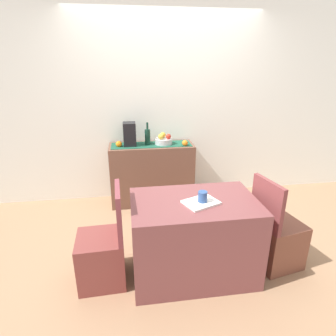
{
  "coord_description": "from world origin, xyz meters",
  "views": [
    {
      "loc": [
        -0.53,
        -2.69,
        1.86
      ],
      "look_at": [
        -0.09,
        0.35,
        0.71
      ],
      "focal_mm": 30.08,
      "sensor_mm": 36.0,
      "label": 1
    }
  ],
  "objects_px": {
    "sideboard_console": "(152,174)",
    "chair_by_corner": "(276,239)",
    "open_book": "(201,202)",
    "fruit_bowl": "(164,141)",
    "wine_bottle": "(148,137)",
    "coffee_maker": "(130,134)",
    "coffee_cup": "(203,198)",
    "chair_near_window": "(103,255)",
    "dining_table": "(193,237)"
  },
  "relations": [
    {
      "from": "wine_bottle",
      "to": "coffee_cup",
      "type": "height_order",
      "value": "wine_bottle"
    },
    {
      "from": "fruit_bowl",
      "to": "open_book",
      "type": "bearing_deg",
      "value": -85.72
    },
    {
      "from": "coffee_maker",
      "to": "sideboard_console",
      "type": "bearing_deg",
      "value": 0.0
    },
    {
      "from": "wine_bottle",
      "to": "coffee_cup",
      "type": "bearing_deg",
      "value": -77.63
    },
    {
      "from": "fruit_bowl",
      "to": "chair_by_corner",
      "type": "bearing_deg",
      "value": -59.31
    },
    {
      "from": "coffee_cup",
      "to": "coffee_maker",
      "type": "bearing_deg",
      "value": 110.29
    },
    {
      "from": "coffee_maker",
      "to": "open_book",
      "type": "distance_m",
      "value": 1.66
    },
    {
      "from": "wine_bottle",
      "to": "coffee_maker",
      "type": "xyz_separation_m",
      "value": [
        -0.23,
        0.0,
        0.04
      ]
    },
    {
      "from": "fruit_bowl",
      "to": "wine_bottle",
      "type": "height_order",
      "value": "wine_bottle"
    },
    {
      "from": "coffee_maker",
      "to": "open_book",
      "type": "xyz_separation_m",
      "value": [
        0.56,
        -1.55,
        -0.24
      ]
    },
    {
      "from": "coffee_cup",
      "to": "chair_near_window",
      "type": "height_order",
      "value": "chair_near_window"
    },
    {
      "from": "coffee_maker",
      "to": "chair_by_corner",
      "type": "xyz_separation_m",
      "value": [
        1.33,
        -1.5,
        -0.72
      ]
    },
    {
      "from": "wine_bottle",
      "to": "chair_near_window",
      "type": "height_order",
      "value": "wine_bottle"
    },
    {
      "from": "coffee_maker",
      "to": "chair_near_window",
      "type": "relative_size",
      "value": 0.34
    },
    {
      "from": "open_book",
      "to": "chair_near_window",
      "type": "distance_m",
      "value": 0.98
    },
    {
      "from": "chair_near_window",
      "to": "chair_by_corner",
      "type": "height_order",
      "value": "same"
    },
    {
      "from": "sideboard_console",
      "to": "chair_near_window",
      "type": "relative_size",
      "value": 1.25
    },
    {
      "from": "coffee_cup",
      "to": "fruit_bowl",
      "type": "bearing_deg",
      "value": 94.71
    },
    {
      "from": "wine_bottle",
      "to": "fruit_bowl",
      "type": "bearing_deg",
      "value": 0.0
    },
    {
      "from": "chair_by_corner",
      "to": "wine_bottle",
      "type": "bearing_deg",
      "value": 126.32
    },
    {
      "from": "coffee_maker",
      "to": "coffee_cup",
      "type": "bearing_deg",
      "value": -69.71
    },
    {
      "from": "sideboard_console",
      "to": "open_book",
      "type": "distance_m",
      "value": 1.61
    },
    {
      "from": "sideboard_console",
      "to": "chair_by_corner",
      "type": "relative_size",
      "value": 1.25
    },
    {
      "from": "coffee_maker",
      "to": "coffee_cup",
      "type": "xyz_separation_m",
      "value": [
        0.57,
        -1.55,
        -0.19
      ]
    },
    {
      "from": "coffee_maker",
      "to": "open_book",
      "type": "relative_size",
      "value": 1.1
    },
    {
      "from": "sideboard_console",
      "to": "chair_by_corner",
      "type": "xyz_separation_m",
      "value": [
        1.05,
        -1.5,
        -0.15
      ]
    },
    {
      "from": "sideboard_console",
      "to": "chair_by_corner",
      "type": "bearing_deg",
      "value": -54.89
    },
    {
      "from": "sideboard_console",
      "to": "fruit_bowl",
      "type": "xyz_separation_m",
      "value": [
        0.16,
        0.0,
        0.46
      ]
    },
    {
      "from": "coffee_maker",
      "to": "open_book",
      "type": "bearing_deg",
      "value": -70.08
    },
    {
      "from": "wine_bottle",
      "to": "dining_table",
      "type": "height_order",
      "value": "wine_bottle"
    },
    {
      "from": "sideboard_console",
      "to": "dining_table",
      "type": "height_order",
      "value": "sideboard_console"
    },
    {
      "from": "sideboard_console",
      "to": "dining_table",
      "type": "bearing_deg",
      "value": -80.92
    },
    {
      "from": "coffee_cup",
      "to": "chair_by_corner",
      "type": "height_order",
      "value": "chair_by_corner"
    },
    {
      "from": "open_book",
      "to": "coffee_cup",
      "type": "xyz_separation_m",
      "value": [
        0.01,
        -0.0,
        0.05
      ]
    },
    {
      "from": "wine_bottle",
      "to": "dining_table",
      "type": "xyz_separation_m",
      "value": [
        0.29,
        -1.49,
        -0.57
      ]
    },
    {
      "from": "sideboard_console",
      "to": "coffee_cup",
      "type": "relative_size",
      "value": 10.25
    },
    {
      "from": "coffee_cup",
      "to": "wine_bottle",
      "type": "bearing_deg",
      "value": 102.37
    },
    {
      "from": "coffee_cup",
      "to": "open_book",
      "type": "bearing_deg",
      "value": 173.84
    },
    {
      "from": "sideboard_console",
      "to": "dining_table",
      "type": "relative_size",
      "value": 1.02
    },
    {
      "from": "dining_table",
      "to": "open_book",
      "type": "relative_size",
      "value": 3.93
    },
    {
      "from": "coffee_maker",
      "to": "coffee_cup",
      "type": "relative_size",
      "value": 2.81
    },
    {
      "from": "open_book",
      "to": "fruit_bowl",
      "type": "bearing_deg",
      "value": 71.45
    },
    {
      "from": "coffee_cup",
      "to": "chair_near_window",
      "type": "relative_size",
      "value": 0.12
    },
    {
      "from": "fruit_bowl",
      "to": "dining_table",
      "type": "relative_size",
      "value": 0.21
    },
    {
      "from": "dining_table",
      "to": "chair_by_corner",
      "type": "height_order",
      "value": "chair_by_corner"
    },
    {
      "from": "wine_bottle",
      "to": "dining_table",
      "type": "relative_size",
      "value": 0.27
    },
    {
      "from": "sideboard_console",
      "to": "open_book",
      "type": "height_order",
      "value": "sideboard_console"
    },
    {
      "from": "coffee_cup",
      "to": "dining_table",
      "type": "bearing_deg",
      "value": 133.68
    },
    {
      "from": "chair_near_window",
      "to": "wine_bottle",
      "type": "bearing_deg",
      "value": 70.57
    },
    {
      "from": "coffee_cup",
      "to": "chair_by_corner",
      "type": "distance_m",
      "value": 0.93
    }
  ]
}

